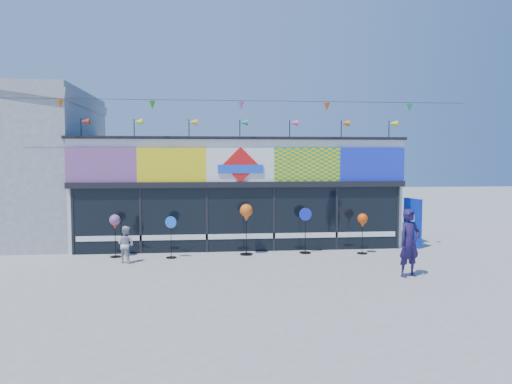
{
  "coord_description": "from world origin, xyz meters",
  "views": [
    {
      "loc": [
        -1.25,
        -14.2,
        3.37
      ],
      "look_at": [
        0.41,
        2.0,
        2.23
      ],
      "focal_mm": 35.0,
      "sensor_mm": 36.0,
      "label": 1
    }
  ],
  "objects": [
    {
      "name": "kite_shop",
      "position": [
        0.0,
        5.94,
        2.05
      ],
      "size": [
        16.0,
        5.7,
        5.31
      ],
      "color": "white",
      "rests_on": "ground"
    },
    {
      "name": "blue_sign",
      "position": [
        6.49,
        3.69,
        0.92
      ],
      "size": [
        0.37,
        0.92,
        1.82
      ],
      "rotation": [
        0.0,
        0.0,
        0.26
      ],
      "color": "#0B28B0",
      "rests_on": "ground"
    },
    {
      "name": "spinner_4",
      "position": [
        4.2,
        2.56,
        1.13
      ],
      "size": [
        0.36,
        0.36,
        1.42
      ],
      "color": "black",
      "rests_on": "ground"
    },
    {
      "name": "spinner_1",
      "position": [
        -2.39,
        2.49,
        0.74
      ],
      "size": [
        0.38,
        0.36,
        1.4
      ],
      "color": "black",
      "rests_on": "ground"
    },
    {
      "name": "spinner_3",
      "position": [
        2.24,
        2.87,
        0.84
      ],
      "size": [
        0.45,
        0.41,
        1.6
      ],
      "color": "black",
      "rests_on": "ground"
    },
    {
      "name": "child",
      "position": [
        -3.79,
        1.9,
        0.59
      ],
      "size": [
        0.66,
        0.57,
        1.19
      ],
      "primitive_type": "imported",
      "rotation": [
        0.0,
        0.0,
        2.63
      ],
      "color": "beige",
      "rests_on": "ground"
    },
    {
      "name": "adult_man",
      "position": [
        4.48,
        -0.8,
        0.96
      ],
      "size": [
        0.81,
        0.67,
        1.91
      ],
      "primitive_type": "imported",
      "rotation": [
        0.0,
        0.0,
        0.35
      ],
      "color": "#1D143F",
      "rests_on": "ground"
    },
    {
      "name": "spinner_0",
      "position": [
        -4.27,
        2.83,
        1.16
      ],
      "size": [
        0.37,
        0.37,
        1.45
      ],
      "color": "black",
      "rests_on": "ground"
    },
    {
      "name": "spinner_2",
      "position": [
        0.15,
        2.79,
        1.41
      ],
      "size": [
        0.45,
        0.45,
        1.76
      ],
      "color": "black",
      "rests_on": "ground"
    },
    {
      "name": "ground",
      "position": [
        0.0,
        0.0,
        0.0
      ],
      "size": [
        80.0,
        80.0,
        0.0
      ],
      "primitive_type": "plane",
      "color": "gray",
      "rests_on": "ground"
    }
  ]
}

